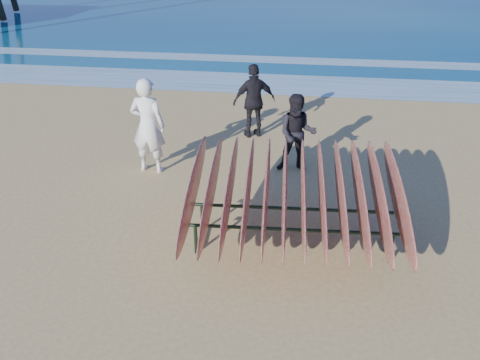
{
  "coord_description": "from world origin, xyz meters",
  "views": [
    {
      "loc": [
        1.1,
        -6.39,
        4.51
      ],
      "look_at": [
        0.0,
        0.8,
        0.95
      ],
      "focal_mm": 38.0,
      "sensor_mm": 36.0,
      "label": 1
    }
  ],
  "objects": [
    {
      "name": "person_dark_b",
      "position": [
        -0.33,
        5.21,
        0.88
      ],
      "size": [
        1.12,
        0.83,
        1.77
      ],
      "primitive_type": "imported",
      "rotation": [
        0.0,
        0.0,
        3.58
      ],
      "color": "black",
      "rests_on": "ground"
    },
    {
      "name": "ground",
      "position": [
        0.0,
        0.0,
        0.0
      ],
      "size": [
        120.0,
        120.0,
        0.0
      ],
      "primitive_type": "plane",
      "color": "tan",
      "rests_on": "ground"
    },
    {
      "name": "foam_near",
      "position": [
        0.0,
        10.0,
        0.01
      ],
      "size": [
        160.0,
        160.0,
        0.0
      ],
      "primitive_type": "plane",
      "color": "white",
      "rests_on": "ground"
    },
    {
      "name": "person_dark_a",
      "position": [
        0.79,
        3.37,
        0.82
      ],
      "size": [
        0.81,
        0.64,
        1.63
      ],
      "primitive_type": "imported",
      "rotation": [
        0.0,
        0.0,
        0.03
      ],
      "color": "black",
      "rests_on": "ground"
    },
    {
      "name": "person_white",
      "position": [
        -2.21,
        2.91,
        0.99
      ],
      "size": [
        0.76,
        0.53,
        1.97
      ],
      "primitive_type": "imported",
      "rotation": [
        0.0,
        0.0,
        3.06
      ],
      "color": "white",
      "rests_on": "ground"
    },
    {
      "name": "surfboard_rack",
      "position": [
        0.88,
        0.48,
        0.94
      ],
      "size": [
        3.36,
        3.2,
        1.53
      ],
      "rotation": [
        0.0,
        0.0,
        0.07
      ],
      "color": "black",
      "rests_on": "ground"
    },
    {
      "name": "foam_far",
      "position": [
        0.0,
        13.5,
        0.01
      ],
      "size": [
        160.0,
        160.0,
        0.0
      ],
      "primitive_type": "plane",
      "color": "white",
      "rests_on": "ground"
    }
  ]
}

